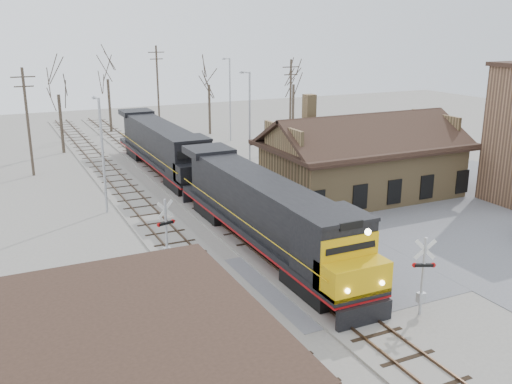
# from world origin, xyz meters

# --- Properties ---
(ground) EXTENTS (140.00, 140.00, 0.00)m
(ground) POSITION_xyz_m (0.00, 0.00, 0.00)
(ground) COLOR gray
(ground) RESTS_ON ground
(road) EXTENTS (60.00, 9.00, 0.03)m
(road) POSITION_xyz_m (0.00, 0.00, 0.01)
(road) COLOR #5D5D62
(road) RESTS_ON ground
(parking_lot) EXTENTS (22.00, 26.00, 0.03)m
(parking_lot) POSITION_xyz_m (18.00, 4.00, 0.02)
(parking_lot) COLOR #5D5D62
(parking_lot) RESTS_ON ground
(track_main) EXTENTS (3.40, 90.00, 0.24)m
(track_main) POSITION_xyz_m (0.00, 15.00, 0.07)
(track_main) COLOR gray
(track_main) RESTS_ON ground
(track_siding) EXTENTS (3.40, 90.00, 0.24)m
(track_siding) POSITION_xyz_m (-4.50, 15.00, 0.07)
(track_siding) COLOR gray
(track_siding) RESTS_ON ground
(depot) EXTENTS (15.20, 9.31, 7.90)m
(depot) POSITION_xyz_m (11.99, 12.00, 2.41)
(depot) COLOR olive
(depot) RESTS_ON ground
(locomotive_lead) EXTENTS (3.05, 20.41, 4.53)m
(locomotive_lead) POSITION_xyz_m (0.00, 4.50, 2.38)
(locomotive_lead) COLOR black
(locomotive_lead) RESTS_ON ground
(locomotive_trailing) EXTENTS (3.05, 20.41, 4.29)m
(locomotive_trailing) POSITION_xyz_m (0.00, 25.19, 2.38)
(locomotive_trailing) COLOR black
(locomotive_trailing) RESTS_ON ground
(crossbuck_near) EXTENTS (1.01, 0.52, 3.76)m
(crossbuck_near) POSITION_xyz_m (3.04, -5.19, 1.78)
(crossbuck_near) COLOR #A5A8AD
(crossbuck_near) RESTS_ON ground
(crossbuck_far) EXTENTS (1.09, 0.38, 3.88)m
(crossbuck_far) POSITION_xyz_m (-5.84, 5.10, 1.83)
(crossbuck_far) COLOR #A5A8AD
(crossbuck_far) RESTS_ON ground
(streetlight_a) EXTENTS (0.25, 2.04, 8.13)m
(streetlight_a) POSITION_xyz_m (-6.92, 16.34, 4.59)
(streetlight_a) COLOR #A5A8AD
(streetlight_a) RESTS_ON ground
(streetlight_b) EXTENTS (0.25, 2.04, 8.92)m
(streetlight_b) POSITION_xyz_m (7.49, 23.13, 5.00)
(streetlight_b) COLOR #A5A8AD
(streetlight_b) RESTS_ON ground
(streetlight_c) EXTENTS (0.25, 2.04, 9.35)m
(streetlight_c) POSITION_xyz_m (11.47, 37.02, 5.22)
(streetlight_c) COLOR #A5A8AD
(streetlight_c) RESTS_ON ground
(utility_pole_a) EXTENTS (2.00, 0.24, 9.43)m
(utility_pole_a) POSITION_xyz_m (-10.69, 29.58, 4.94)
(utility_pole_a) COLOR #382D23
(utility_pole_a) RESTS_ON ground
(utility_pole_b) EXTENTS (2.00, 0.24, 10.55)m
(utility_pole_b) POSITION_xyz_m (5.62, 45.78, 5.50)
(utility_pole_b) COLOR #382D23
(utility_pole_b) RESTS_ON ground
(utility_pole_c) EXTENTS (2.00, 0.24, 9.39)m
(utility_pole_c) POSITION_xyz_m (16.12, 31.08, 4.92)
(utility_pole_c) COLOR #382D23
(utility_pole_c) RESTS_ON ground
(tree_b) EXTENTS (4.05, 4.05, 9.91)m
(tree_b) POSITION_xyz_m (-6.96, 38.29, 7.05)
(tree_b) COLOR #382D23
(tree_b) RESTS_ON ground
(tree_c) EXTENTS (4.38, 4.38, 10.73)m
(tree_c) POSITION_xyz_m (0.05, 48.07, 7.64)
(tree_c) COLOR #382D23
(tree_c) RESTS_ON ground
(tree_d) EXTENTS (3.99, 3.99, 9.78)m
(tree_d) POSITION_xyz_m (10.84, 41.86, 6.96)
(tree_d) COLOR #382D23
(tree_d) RESTS_ON ground
(tree_e) EXTENTS (4.09, 4.09, 10.01)m
(tree_e) POSITION_xyz_m (19.58, 36.65, 7.13)
(tree_e) COLOR #382D23
(tree_e) RESTS_ON ground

